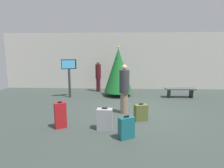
{
  "coord_description": "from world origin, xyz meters",
  "views": [
    {
      "loc": [
        -0.61,
        -6.49,
        2.13
      ],
      "look_at": [
        -0.95,
        1.1,
        0.9
      ],
      "focal_mm": 28.62,
      "sensor_mm": 36.0,
      "label": 1
    }
  ],
  "objects_px": {
    "holiday_tree": "(118,70)",
    "suitcase_3": "(105,119)",
    "waiting_bench": "(180,91)",
    "suitcase_2": "(126,128)",
    "traveller_1": "(98,75)",
    "suitcase_1": "(141,112)",
    "flight_info_kiosk": "(69,72)",
    "suitcase_0": "(60,115)",
    "traveller_0": "(124,88)"
  },
  "relations": [
    {
      "from": "traveller_0",
      "to": "suitcase_2",
      "type": "xyz_separation_m",
      "value": [
        0.02,
        -2.05,
        -0.66
      ]
    },
    {
      "from": "holiday_tree",
      "to": "suitcase_0",
      "type": "bearing_deg",
      "value": -110.95
    },
    {
      "from": "traveller_0",
      "to": "suitcase_3",
      "type": "height_order",
      "value": "traveller_0"
    },
    {
      "from": "suitcase_1",
      "to": "suitcase_2",
      "type": "height_order",
      "value": "suitcase_2"
    },
    {
      "from": "traveller_0",
      "to": "traveller_1",
      "type": "distance_m",
      "value": 4.22
    },
    {
      "from": "flight_info_kiosk",
      "to": "suitcase_3",
      "type": "relative_size",
      "value": 2.94
    },
    {
      "from": "waiting_bench",
      "to": "traveller_1",
      "type": "height_order",
      "value": "traveller_1"
    },
    {
      "from": "flight_info_kiosk",
      "to": "suitcase_3",
      "type": "distance_m",
      "value": 4.58
    },
    {
      "from": "flight_info_kiosk",
      "to": "suitcase_1",
      "type": "bearing_deg",
      "value": -44.05
    },
    {
      "from": "traveller_0",
      "to": "suitcase_1",
      "type": "distance_m",
      "value": 1.13
    },
    {
      "from": "holiday_tree",
      "to": "traveller_0",
      "type": "relative_size",
      "value": 1.45
    },
    {
      "from": "suitcase_3",
      "to": "suitcase_0",
      "type": "bearing_deg",
      "value": 177.54
    },
    {
      "from": "suitcase_1",
      "to": "suitcase_3",
      "type": "distance_m",
      "value": 1.37
    },
    {
      "from": "traveller_0",
      "to": "suitcase_1",
      "type": "xyz_separation_m",
      "value": [
        0.54,
        -0.72,
        -0.68
      ]
    },
    {
      "from": "flight_info_kiosk",
      "to": "traveller_1",
      "type": "height_order",
      "value": "flight_info_kiosk"
    },
    {
      "from": "traveller_0",
      "to": "traveller_1",
      "type": "xyz_separation_m",
      "value": [
        -1.44,
        3.96,
        0.01
      ]
    },
    {
      "from": "flight_info_kiosk",
      "to": "traveller_1",
      "type": "xyz_separation_m",
      "value": [
        1.28,
        1.54,
        -0.35
      ]
    },
    {
      "from": "traveller_1",
      "to": "suitcase_2",
      "type": "height_order",
      "value": "traveller_1"
    },
    {
      "from": "suitcase_1",
      "to": "suitcase_3",
      "type": "height_order",
      "value": "suitcase_3"
    },
    {
      "from": "traveller_0",
      "to": "suitcase_2",
      "type": "distance_m",
      "value": 2.15
    },
    {
      "from": "suitcase_0",
      "to": "suitcase_1",
      "type": "bearing_deg",
      "value": 16.62
    },
    {
      "from": "flight_info_kiosk",
      "to": "suitcase_2",
      "type": "relative_size",
      "value": 3.17
    },
    {
      "from": "flight_info_kiosk",
      "to": "suitcase_1",
      "type": "height_order",
      "value": "flight_info_kiosk"
    },
    {
      "from": "suitcase_0",
      "to": "suitcase_2",
      "type": "distance_m",
      "value": 2.01
    },
    {
      "from": "flight_info_kiosk",
      "to": "waiting_bench",
      "type": "bearing_deg",
      "value": 1.85
    },
    {
      "from": "waiting_bench",
      "to": "suitcase_2",
      "type": "distance_m",
      "value": 5.47
    },
    {
      "from": "suitcase_3",
      "to": "waiting_bench",
      "type": "bearing_deg",
      "value": 49.78
    },
    {
      "from": "suitcase_2",
      "to": "waiting_bench",
      "type": "bearing_deg",
      "value": 58.31
    },
    {
      "from": "flight_info_kiosk",
      "to": "traveller_0",
      "type": "xyz_separation_m",
      "value": [
        2.72,
        -2.43,
        -0.35
      ]
    },
    {
      "from": "traveller_1",
      "to": "suitcase_1",
      "type": "xyz_separation_m",
      "value": [
        1.97,
        -4.69,
        -0.68
      ]
    },
    {
      "from": "suitcase_0",
      "to": "waiting_bench",
      "type": "bearing_deg",
      "value": 40.26
    },
    {
      "from": "holiday_tree",
      "to": "suitcase_3",
      "type": "relative_size",
      "value": 4.0
    },
    {
      "from": "suitcase_0",
      "to": "suitcase_1",
      "type": "relative_size",
      "value": 1.4
    },
    {
      "from": "holiday_tree",
      "to": "traveller_0",
      "type": "distance_m",
      "value": 2.9
    },
    {
      "from": "suitcase_1",
      "to": "holiday_tree",
      "type": "bearing_deg",
      "value": 102.42
    },
    {
      "from": "traveller_1",
      "to": "suitcase_0",
      "type": "xyz_separation_m",
      "value": [
        -0.46,
        -5.41,
        -0.57
      ]
    },
    {
      "from": "holiday_tree",
      "to": "suitcase_3",
      "type": "distance_m",
      "value": 4.5
    },
    {
      "from": "suitcase_2",
      "to": "suitcase_3",
      "type": "distance_m",
      "value": 0.81
    },
    {
      "from": "suitcase_0",
      "to": "suitcase_3",
      "type": "xyz_separation_m",
      "value": [
        1.31,
        -0.06,
        -0.07
      ]
    },
    {
      "from": "holiday_tree",
      "to": "waiting_bench",
      "type": "bearing_deg",
      "value": -4.56
    },
    {
      "from": "traveller_1",
      "to": "waiting_bench",
      "type": "bearing_deg",
      "value": -17.4
    },
    {
      "from": "traveller_1",
      "to": "suitcase_0",
      "type": "distance_m",
      "value": 5.46
    },
    {
      "from": "suitcase_0",
      "to": "suitcase_1",
      "type": "xyz_separation_m",
      "value": [
        2.44,
        0.73,
        -0.11
      ]
    },
    {
      "from": "flight_info_kiosk",
      "to": "waiting_bench",
      "type": "xyz_separation_m",
      "value": [
        5.61,
        0.18,
        -0.94
      ]
    },
    {
      "from": "waiting_bench",
      "to": "suitcase_2",
      "type": "bearing_deg",
      "value": -121.69
    },
    {
      "from": "holiday_tree",
      "to": "suitcase_3",
      "type": "xyz_separation_m",
      "value": [
        -0.34,
        -4.36,
        -1.05
      ]
    },
    {
      "from": "suitcase_1",
      "to": "suitcase_3",
      "type": "xyz_separation_m",
      "value": [
        -1.12,
        -0.78,
        0.04
      ]
    },
    {
      "from": "suitcase_3",
      "to": "traveller_0",
      "type": "bearing_deg",
      "value": 68.64
    },
    {
      "from": "traveller_1",
      "to": "suitcase_3",
      "type": "relative_size",
      "value": 2.75
    },
    {
      "from": "traveller_0",
      "to": "suitcase_1",
      "type": "relative_size",
      "value": 3.14
    }
  ]
}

